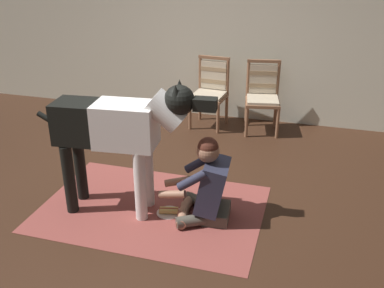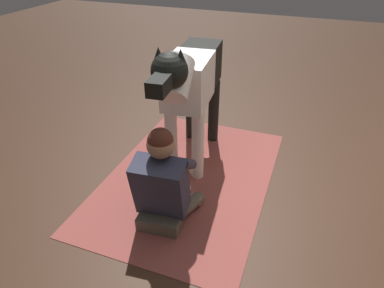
% 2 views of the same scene
% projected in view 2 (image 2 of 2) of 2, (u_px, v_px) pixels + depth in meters
% --- Properties ---
extents(ground_plane, '(15.11, 15.11, 0.00)m').
position_uv_depth(ground_plane, '(203.00, 171.00, 3.42)').
color(ground_plane, '#392215').
extents(area_rug, '(2.19, 1.49, 0.01)m').
position_uv_depth(area_rug, '(189.00, 177.00, 3.32)').
color(area_rug, brown).
rests_on(area_rug, ground).
extents(person_sitting_on_floor, '(0.69, 0.58, 0.85)m').
position_uv_depth(person_sitting_on_floor, '(163.00, 184.00, 2.69)').
color(person_sitting_on_floor, '#524C42').
rests_on(person_sitting_on_floor, ground).
extents(large_dog, '(1.71, 0.45, 1.35)m').
position_uv_depth(large_dog, '(190.00, 83.00, 3.09)').
color(large_dog, white).
rests_on(large_dog, ground).
extents(hot_dog_on_plate, '(0.24, 0.24, 0.06)m').
position_uv_depth(hot_dog_on_plate, '(178.00, 187.00, 3.17)').
color(hot_dog_on_plate, silver).
rests_on(hot_dog_on_plate, ground).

